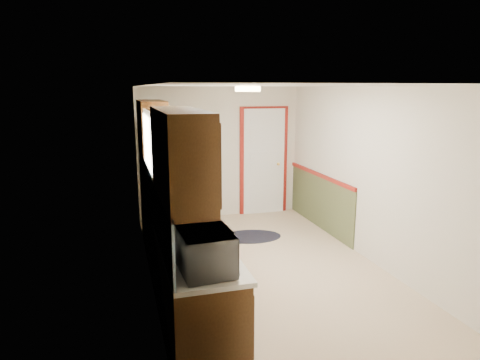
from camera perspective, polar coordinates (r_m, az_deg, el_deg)
room_shell at (r=5.55m, az=3.34°, el=-0.01°), size 3.20×5.20×2.52m
kitchen_run at (r=5.10m, az=-8.85°, el=-5.78°), size 0.63×4.00×2.20m
back_wall_trim at (r=7.99m, az=4.74°, el=1.42°), size 1.12×2.30×2.08m
ceiling_fixture at (r=5.15m, az=1.05°, el=12.06°), size 0.30×0.30×0.06m
microwave at (r=3.45m, az=-4.75°, el=-8.66°), size 0.37×0.62×0.41m
refrigerator at (r=7.05m, az=-9.34°, el=0.37°), size 0.86×0.83×1.90m
rug at (r=7.01m, az=1.38°, el=-7.54°), size 1.08×0.77×0.01m
cooktop at (r=6.70m, az=-10.41°, el=-0.29°), size 0.50×0.60×0.02m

